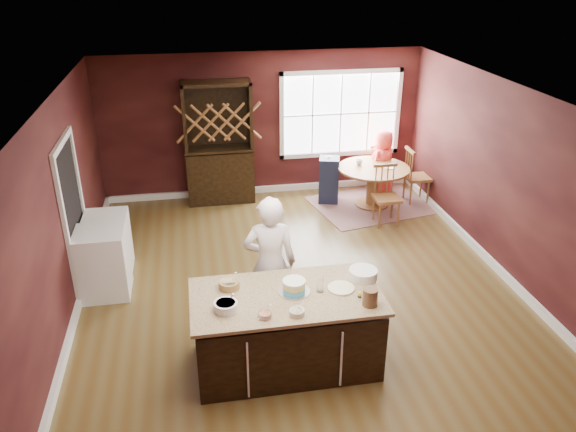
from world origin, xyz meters
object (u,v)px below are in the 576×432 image
at_px(dining_table, 373,178).
at_px(high_chair, 329,179).
at_px(chair_north, 374,165).
at_px(seated_woman, 383,163).
at_px(chair_south, 387,196).
at_px(toddler, 329,160).
at_px(dryer, 108,243).
at_px(hutch, 219,143).
at_px(washer, 103,263).
at_px(chair_east, 417,175).
at_px(baker, 270,264).
at_px(layer_cake, 294,286).
at_px(kitchen_island, 286,331).

height_order(dining_table, high_chair, high_chair).
height_order(chair_north, seated_woman, seated_woman).
xyz_separation_m(chair_south, toddler, (-0.74, 1.14, 0.29)).
xyz_separation_m(dining_table, dryer, (-4.53, -1.56, -0.09)).
height_order(hutch, washer, hutch).
xyz_separation_m(chair_east, hutch, (-3.61, 0.69, 0.60)).
bearing_deg(baker, dining_table, -120.20).
bearing_deg(chair_north, dryer, 20.82).
relative_size(baker, dryer, 1.98).
bearing_deg(washer, high_chair, 33.77).
xyz_separation_m(layer_cake, chair_north, (2.56, 4.90, -0.52)).
xyz_separation_m(dining_table, high_chair, (-0.75, 0.32, -0.08)).
distance_m(seated_woman, toddler, 1.11).
xyz_separation_m(chair_south, chair_north, (0.32, 1.64, -0.05)).
distance_m(kitchen_island, chair_north, 5.62).
distance_m(baker, chair_south, 3.52).
bearing_deg(high_chair, seated_woman, 22.90).
distance_m(dining_table, baker, 4.12).
height_order(kitchen_island, chair_south, chair_south).
bearing_deg(hutch, dryer, -127.97).
bearing_deg(dining_table, chair_east, 2.67).
height_order(chair_east, chair_north, chair_east).
relative_size(kitchen_island, toddler, 7.99).
distance_m(high_chair, hutch, 2.14).
relative_size(layer_cake, seated_woman, 0.28).
bearing_deg(chair_south, kitchen_island, -124.98).
bearing_deg(baker, chair_east, -128.59).
height_order(baker, toddler, baker).
relative_size(dining_table, layer_cake, 3.68).
xyz_separation_m(chair_north, washer, (-4.84, -3.06, 0.00)).
distance_m(kitchen_island, baker, 0.88).
height_order(chair_north, high_chair, chair_north).
height_order(baker, chair_south, baker).
bearing_deg(chair_south, chair_east, 43.31).
height_order(seated_woman, toddler, seated_woman).
relative_size(chair_east, chair_south, 1.01).
bearing_deg(baker, chair_north, -117.36).
xyz_separation_m(baker, hutch, (-0.33, 4.07, 0.25)).
height_order(dining_table, chair_north, chair_north).
relative_size(chair_north, high_chair, 1.04).
bearing_deg(chair_south, high_chair, 124.02).
height_order(baker, layer_cake, baker).
xyz_separation_m(baker, chair_south, (2.40, 2.55, -0.36)).
distance_m(baker, dryer, 2.80).
bearing_deg(chair_east, dryer, 106.72).
bearing_deg(chair_east, high_chair, 80.32).
relative_size(kitchen_island, baker, 1.18).
height_order(baker, dryer, baker).
xyz_separation_m(baker, high_chair, (1.66, 3.66, -0.43)).
bearing_deg(dryer, baker, -39.76).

